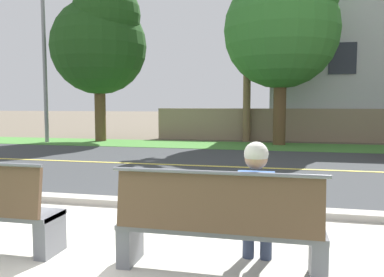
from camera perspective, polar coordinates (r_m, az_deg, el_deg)
ground_plane at (r=11.58m, az=3.29°, el=-2.90°), size 140.00×140.00×0.00m
sidewalk_pavement at (r=4.46m, az=-13.84°, el=-15.96°), size 44.00×3.60×0.01m
curb_edge at (r=6.17m, az=-5.59°, el=-9.44°), size 44.00×0.30×0.11m
street_asphalt at (r=10.12m, az=1.87°, el=-4.02°), size 52.00×8.00×0.01m
road_centre_line at (r=10.12m, az=1.87°, el=-3.99°), size 48.00×0.14×0.01m
far_verge_grass at (r=15.16m, az=5.58°, el=-1.01°), size 48.00×2.80×0.02m
bench_right at (r=3.74m, az=3.82°, el=-12.64°), size 1.94×0.48×1.01m
seated_person_blue at (r=3.81m, az=9.29°, el=-8.99°), size 0.52×0.68×1.25m
streetlamp at (r=17.74m, az=-20.32°, el=12.53°), size 0.24×2.10×7.00m
shade_tree_far_left at (r=17.38m, az=-13.11°, el=13.85°), size 4.01×4.01×6.62m
shade_tree_left at (r=15.86m, az=13.36°, el=16.18°), size 4.38×4.38×7.23m
garden_wall at (r=17.45m, az=16.10°, el=1.89°), size 13.00×0.36×1.40m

